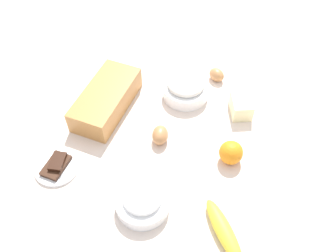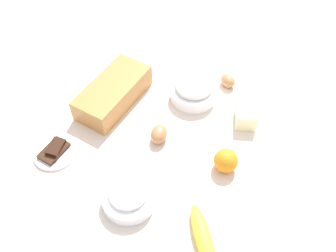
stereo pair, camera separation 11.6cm
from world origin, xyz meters
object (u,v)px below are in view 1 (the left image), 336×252
at_px(butter_block, 241,106).
at_px(egg_near_butter, 160,135).
at_px(flour_bowl, 186,88).
at_px(orange_fruit, 231,153).
at_px(loaf_pan, 106,99).
at_px(banana, 224,231).
at_px(sugar_bowl, 143,201).
at_px(chocolate_plate, 57,166).
at_px(egg_beside_bowl, 217,75).

height_order(butter_block, egg_near_butter, butter_block).
xyz_separation_m(flour_bowl, orange_fruit, (-0.22, -0.20, -0.00)).
distance_m(loaf_pan, banana, 0.57).
bearing_deg(banana, sugar_bowl, 85.86).
bearing_deg(butter_block, chocolate_plate, 127.81).
distance_m(sugar_bowl, butter_block, 0.46).
xyz_separation_m(banana, butter_block, (0.44, 0.03, 0.01)).
height_order(loaf_pan, butter_block, loaf_pan).
xyz_separation_m(loaf_pan, chocolate_plate, (-0.27, 0.05, -0.03)).
height_order(orange_fruit, butter_block, orange_fruit).
height_order(sugar_bowl, egg_near_butter, sugar_bowl).
height_order(loaf_pan, flour_bowl, loaf_pan).
bearing_deg(orange_fruit, chocolate_plate, 109.92).
distance_m(loaf_pan, orange_fruit, 0.44).
bearing_deg(egg_near_butter, banana, -134.98).
bearing_deg(butter_block, banana, -176.27).
distance_m(egg_near_butter, egg_beside_bowl, 0.34).
bearing_deg(chocolate_plate, sugar_bowl, -99.12).
relative_size(orange_fruit, egg_near_butter, 1.04).
relative_size(sugar_bowl, chocolate_plate, 1.14).
bearing_deg(loaf_pan, egg_near_butter, -105.63).
height_order(banana, egg_beside_bowl, egg_beside_bowl).
bearing_deg(sugar_bowl, egg_near_butter, 5.52).
bearing_deg(flour_bowl, egg_beside_bowl, -38.35).
distance_m(loaf_pan, butter_block, 0.44).
relative_size(banana, chocolate_plate, 1.46).
xyz_separation_m(loaf_pan, orange_fruit, (-0.09, -0.43, -0.01)).
xyz_separation_m(banana, chocolate_plate, (0.06, 0.51, -0.01)).
relative_size(loaf_pan, sugar_bowl, 1.96).
relative_size(orange_fruit, egg_beside_bowl, 1.21).
xyz_separation_m(sugar_bowl, banana, (-0.02, -0.23, -0.01)).
height_order(loaf_pan, chocolate_plate, loaf_pan).
distance_m(loaf_pan, chocolate_plate, 0.27).
xyz_separation_m(flour_bowl, egg_beside_bowl, (0.11, -0.09, -0.01)).
xyz_separation_m(flour_bowl, chocolate_plate, (-0.40, 0.29, -0.03)).
xyz_separation_m(orange_fruit, butter_block, (0.20, 0.00, -0.01)).
height_order(loaf_pan, egg_beside_bowl, loaf_pan).
bearing_deg(chocolate_plate, flour_bowl, -36.00).
bearing_deg(chocolate_plate, orange_fruit, -70.08).
xyz_separation_m(orange_fruit, egg_beside_bowl, (0.33, 0.11, -0.01)).
distance_m(flour_bowl, sugar_bowl, 0.44).
xyz_separation_m(loaf_pan, egg_near_butter, (-0.08, -0.21, -0.02)).
height_order(egg_near_butter, egg_beside_bowl, egg_near_butter).
relative_size(banana, orange_fruit, 2.66).
relative_size(sugar_bowl, egg_beside_bowl, 2.51).
xyz_separation_m(flour_bowl, banana, (-0.46, -0.22, -0.02)).
height_order(flour_bowl, sugar_bowl, flour_bowl).
bearing_deg(banana, orange_fruit, 6.35).
relative_size(butter_block, chocolate_plate, 0.69).
distance_m(banana, chocolate_plate, 0.51).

